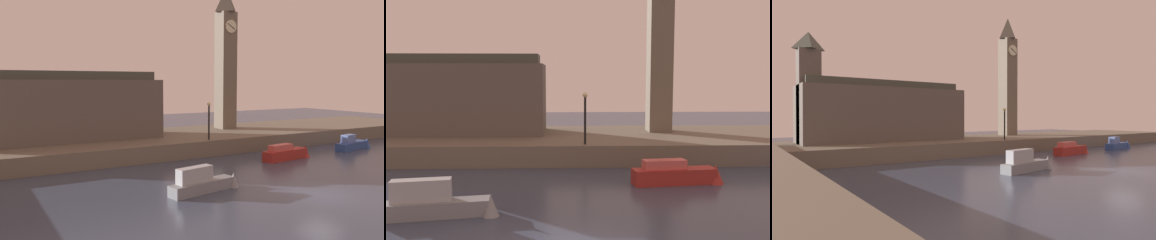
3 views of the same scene
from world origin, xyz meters
The scene contains 6 objects.
far_embankment centered at (0.00, 20.00, 0.75)m, with size 70.00×12.00×1.50m, color #6B6051.
clock_tower centered at (7.77, 21.83, 9.97)m, with size 2.12×2.17×16.43m.
parliament_hall centered at (-11.17, 21.15, 4.75)m, with size 17.35×5.58×10.80m.
streetlamp centered at (1.05, 14.80, 3.77)m, with size 0.36×0.36×3.61m.
boat_dinghy_red centered at (6.29, 9.58, 0.55)m, with size 5.47×1.73×1.53m.
boat_cruiser_grey centered at (-5.87, 4.19, 0.60)m, with size 5.43×1.85×1.90m.
Camera 2 is at (-0.41, -14.00, 6.13)m, focal length 39.29 mm.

